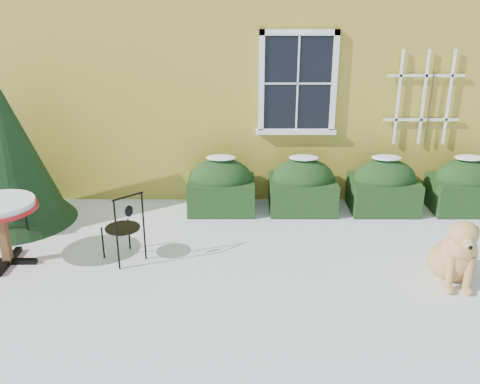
{
  "coord_description": "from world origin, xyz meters",
  "views": [
    {
      "loc": [
        0.01,
        -5.46,
        3.38
      ],
      "look_at": [
        0.0,
        1.0,
        0.9
      ],
      "focal_mm": 40.0,
      "sensor_mm": 36.0,
      "label": 1
    }
  ],
  "objects_px": {
    "bistro_table": "(0,212)",
    "patio_chair_near": "(124,227)",
    "evergreen_shrub": "(7,165)",
    "patio_chair_far": "(10,202)",
    "dog": "(456,255)"
  },
  "relations": [
    {
      "from": "bistro_table",
      "to": "patio_chair_near",
      "type": "bearing_deg",
      "value": 4.24
    },
    {
      "from": "evergreen_shrub",
      "to": "bistro_table",
      "type": "height_order",
      "value": "evergreen_shrub"
    },
    {
      "from": "patio_chair_near",
      "to": "patio_chair_far",
      "type": "distance_m",
      "value": 1.97
    },
    {
      "from": "patio_chair_far",
      "to": "dog",
      "type": "bearing_deg",
      "value": -31.4
    },
    {
      "from": "dog",
      "to": "evergreen_shrub",
      "type": "bearing_deg",
      "value": 170.02
    },
    {
      "from": "bistro_table",
      "to": "dog",
      "type": "distance_m",
      "value": 5.67
    },
    {
      "from": "evergreen_shrub",
      "to": "dog",
      "type": "relative_size",
      "value": 2.27
    },
    {
      "from": "bistro_table",
      "to": "dog",
      "type": "height_order",
      "value": "dog"
    },
    {
      "from": "bistro_table",
      "to": "patio_chair_far",
      "type": "distance_m",
      "value": 0.97
    },
    {
      "from": "dog",
      "to": "patio_chair_near",
      "type": "bearing_deg",
      "value": 178.93
    },
    {
      "from": "bistro_table",
      "to": "patio_chair_far",
      "type": "xyz_separation_m",
      "value": [
        -0.28,
        0.9,
        -0.23
      ]
    },
    {
      "from": "patio_chair_far",
      "to": "bistro_table",
      "type": "bearing_deg",
      "value": -91.36
    },
    {
      "from": "patio_chair_near",
      "to": "dog",
      "type": "relative_size",
      "value": 0.96
    },
    {
      "from": "evergreen_shrub",
      "to": "patio_chair_far",
      "type": "distance_m",
      "value": 0.66
    },
    {
      "from": "patio_chair_far",
      "to": "dog",
      "type": "relative_size",
      "value": 1.0
    }
  ]
}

